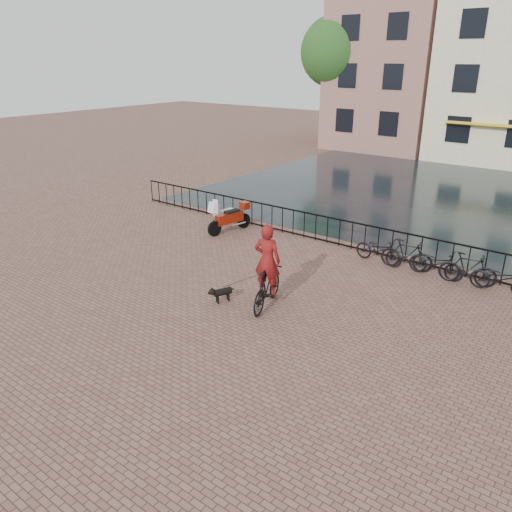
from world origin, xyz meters
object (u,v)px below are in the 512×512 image
Objects in this scene: cyclist at (267,271)px; motorcycle at (229,215)px; scooter at (224,210)px; dog at (223,294)px.

cyclist is 1.38× the size of motorcycle.
cyclist is 7.59m from scooter.
dog is 6.05m from motorcycle.
motorcycle is 1.60× the size of scooter.
dog is at bearing -51.19° from scooter.
cyclist is 6.47m from motorcycle.
scooter is at bearing 154.50° from dog.
cyclist is at bearing -41.93° from scooter.
cyclist reaches higher than scooter.
motorcycle is at bearing 152.55° from dog.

